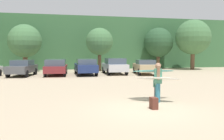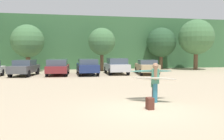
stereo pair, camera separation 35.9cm
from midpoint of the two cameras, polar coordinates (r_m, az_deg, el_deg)
The scene contains 16 objects.
ground_plane at distance 9.50m, azimuth 8.33°, elevation -9.16°, with size 120.00×120.00×0.00m, color tan.
hillside_ridge at distance 37.36m, azimuth -7.16°, elevation 6.00°, with size 108.00×12.00×6.80m, color #38663D.
tree_far_left at distance 28.71m, azimuth -18.69°, elevation 6.36°, with size 3.63×3.63×5.23m.
tree_center_right at distance 28.49m, azimuth -2.02°, elevation 6.59°, with size 3.14×3.14×4.98m.
tree_left at distance 32.45m, azimuth 11.70°, elevation 6.29°, with size 3.79×3.79×5.34m.
tree_ridge_back at distance 32.43m, azimuth 19.31°, elevation 7.22°, with size 4.35×4.35×6.23m.
parked_car_dark_gray at distance 23.91m, azimuth -19.28°, elevation 0.55°, with size 2.54×4.33×1.47m.
parked_car_maroon at distance 23.72m, azimuth -12.02°, elevation 0.76°, with size 2.29×4.71×1.51m.
parked_car_navy at distance 23.71m, azimuth -5.32°, elevation 0.84°, with size 1.94×4.80×1.53m.
parked_car_silver at distance 24.42m, azimuth 1.47°, elevation 0.98°, with size 2.08×4.38×1.58m.
parked_car_tan at distance 24.50m, azimuth 8.51°, elevation 0.79°, with size 2.51×4.80×1.43m.
person_adult at distance 10.93m, azimuth 10.96°, elevation -2.28°, with size 0.44×0.74×1.72m.
person_child at distance 11.33m, azimuth 10.56°, elevation -3.35°, with size 0.32×0.61×1.26m.
surfboard_white at distance 10.78m, azimuth 10.70°, elevation -1.99°, with size 1.95×1.39×0.22m.
surfboard_teal at distance 11.28m, azimuth 9.98°, elevation -0.27°, with size 1.97×0.78×0.18m.
backpack_dropped at distance 9.59m, azimuth 9.87°, elevation -7.67°, with size 0.24×0.34×0.45m.
Camera 2 is at (-3.07, -8.69, 2.18)m, focal length 39.32 mm.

